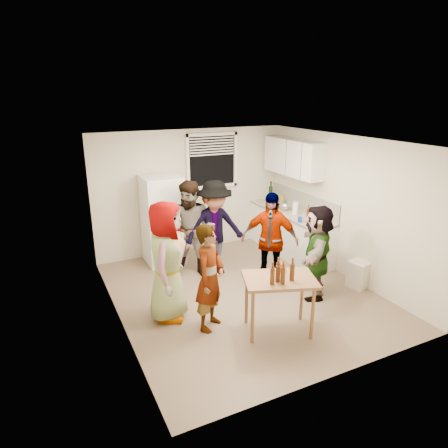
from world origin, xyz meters
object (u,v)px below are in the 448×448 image
wine_bottle (270,201)px  beer_bottle_table (292,280)px  guest_back_left (194,275)px  guest_black (268,284)px  blue_cup (300,222)px  red_cup (282,271)px  trash_bin (359,273)px  beer_bottle_counter (308,221)px  guest_grey (170,316)px  guest_back_right (215,273)px  guest_stripe (210,326)px  serving_table (277,330)px  refrigerator (163,220)px  guest_orange (314,294)px  kettle (285,210)px

wine_bottle → beer_bottle_table: bearing=-117.7°
guest_back_left → guest_black: (1.04, -0.90, 0.00)m
blue_cup → red_cup: bearing=-133.0°
trash_bin → guest_back_left: trash_bin is taller
guest_black → beer_bottle_table: bearing=-66.6°
wine_bottle → beer_bottle_counter: 1.54m
guest_grey → guest_back_right: bearing=-18.6°
wine_bottle → guest_grey: 3.84m
blue_cup → guest_grey: (-2.76, -0.62, -0.90)m
wine_bottle → guest_stripe: (-2.63, -2.64, -0.90)m
serving_table → guest_back_left: serving_table is taller
blue_cup → refrigerator: bearing=147.6°
refrigerator → red_cup: (0.82, -2.86, -0.04)m
guest_orange → blue_cup: bearing=-162.9°
kettle → guest_stripe: kettle is taller
guest_grey → guest_back_right: size_ratio=1.02×
serving_table → red_cup: size_ratio=7.90×
beer_bottle_counter → guest_grey: beer_bottle_counter is taller
wine_bottle → guest_stripe: size_ratio=0.22×
refrigerator → wine_bottle: 2.50m
trash_bin → beer_bottle_table: (-1.87, -0.65, 0.56)m
beer_bottle_table → guest_back_right: 2.36m
beer_bottle_counter → red_cup: bearing=-136.6°
trash_bin → red_cup: bearing=-169.0°
kettle → guest_orange: bearing=-112.1°
refrigerator → guest_stripe: bearing=-92.9°
trash_bin → guest_orange: bearing=173.3°
guest_back_left → guest_black: bearing=-1.0°
guest_orange → beer_bottle_table: bearing=-15.5°
kettle → guest_grey: (-2.97, -1.40, -0.90)m
beer_bottle_table → guest_back_right: beer_bottle_table is taller
blue_cup → guest_orange: (-0.39, -1.02, -0.90)m
serving_table → guest_orange: bearing=29.0°
guest_stripe → wine_bottle: bearing=3.9°
guest_back_right → trash_bin: bearing=-34.7°
blue_cup → guest_back_left: bearing=164.6°
trash_bin → guest_stripe: 2.79m
kettle → guest_back_left: (-2.13, -0.25, -0.90)m
guest_black → blue_cup: bearing=67.5°
guest_orange → serving_table: bearing=-22.8°
guest_black → kettle: bearing=91.1°
wine_bottle → guest_back_right: wine_bottle is taller
trash_bin → beer_bottle_table: size_ratio=1.93×
refrigerator → kettle: size_ratio=7.00×
wine_bottle → guest_orange: size_ratio=0.22×
guest_grey → trash_bin: bearing=-68.1°
refrigerator → guest_orange: refrigerator is taller
blue_cup → beer_bottle_table: size_ratio=0.45×
guest_back_right → guest_back_left: bearing=171.2°
serving_table → blue_cup: bearing=47.3°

